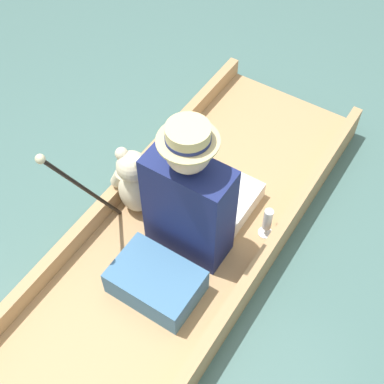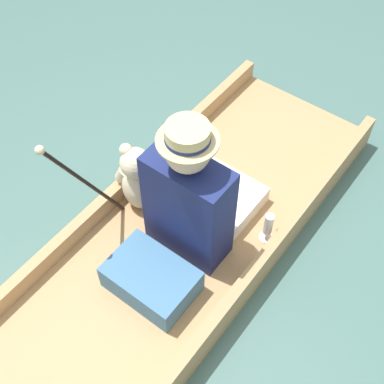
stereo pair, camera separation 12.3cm
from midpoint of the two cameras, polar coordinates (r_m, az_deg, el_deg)
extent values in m
plane|color=#476B66|center=(3.03, -2.84, -6.71)|extent=(16.00, 16.00, 0.00)
cube|color=tan|center=(2.98, -2.88, -6.16)|extent=(0.97, 2.84, 0.11)
cube|color=tan|center=(3.07, -9.98, -1.04)|extent=(0.06, 2.84, 0.12)
cube|color=tan|center=(2.77, 4.91, -9.26)|extent=(0.06, 2.84, 0.12)
cube|color=teal|center=(2.73, -5.17, -9.56)|extent=(0.44, 0.31, 0.16)
cube|color=white|center=(3.04, 1.64, -0.73)|extent=(0.39, 0.40, 0.11)
cube|color=navy|center=(2.68, -1.69, -1.74)|extent=(0.44, 0.21, 0.64)
cube|color=beige|center=(2.69, -0.42, 0.44)|extent=(0.04, 0.01, 0.35)
cube|color=white|center=(2.71, -2.56, 1.91)|extent=(0.02, 0.01, 0.38)
cube|color=white|center=(2.63, 1.76, -0.26)|extent=(0.02, 0.01, 0.38)
sphere|color=beige|center=(2.35, -1.93, 4.33)|extent=(0.21, 0.21, 0.21)
cylinder|color=#CCB77F|center=(2.30, -1.97, 5.47)|extent=(0.28, 0.28, 0.01)
cylinder|color=#CCB77F|center=(2.27, -2.00, 6.19)|extent=(0.20, 0.20, 0.07)
cylinder|color=navy|center=(2.29, -1.98, 5.76)|extent=(0.20, 0.20, 0.02)
ellipsoid|color=beige|center=(2.98, -7.24, 0.01)|extent=(0.20, 0.16, 0.29)
sphere|color=beige|center=(2.81, -7.68, 2.69)|extent=(0.17, 0.17, 0.17)
sphere|color=tan|center=(2.86, -6.78, 3.45)|extent=(0.07, 0.07, 0.07)
sphere|color=beige|center=(2.79, -8.78, 4.02)|extent=(0.07, 0.07, 0.07)
sphere|color=beige|center=(2.74, -6.84, 3.04)|extent=(0.07, 0.07, 0.07)
cylinder|color=beige|center=(2.99, -8.95, 1.48)|extent=(0.11, 0.08, 0.13)
cylinder|color=beige|center=(2.89, -5.69, -0.26)|extent=(0.11, 0.08, 0.13)
sphere|color=beige|center=(3.10, -7.36, -0.30)|extent=(0.08, 0.08, 0.08)
sphere|color=beige|center=(3.06, -5.80, -1.15)|extent=(0.08, 0.08, 0.08)
cylinder|color=silver|center=(2.99, 6.64, -4.36)|extent=(0.08, 0.08, 0.01)
cylinder|color=silver|center=(2.96, 6.70, -4.04)|extent=(0.01, 0.01, 0.05)
cylinder|color=silver|center=(2.88, 6.88, -2.95)|extent=(0.05, 0.05, 0.14)
cylinder|color=black|center=(2.68, -12.46, 0.14)|extent=(0.02, 0.41, 0.85)
sphere|color=beige|center=(2.29, -17.39, 3.34)|extent=(0.04, 0.04, 0.04)
camera|label=1|loc=(0.06, -91.35, -1.74)|focal=50.00mm
camera|label=2|loc=(0.06, 88.65, 1.74)|focal=50.00mm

